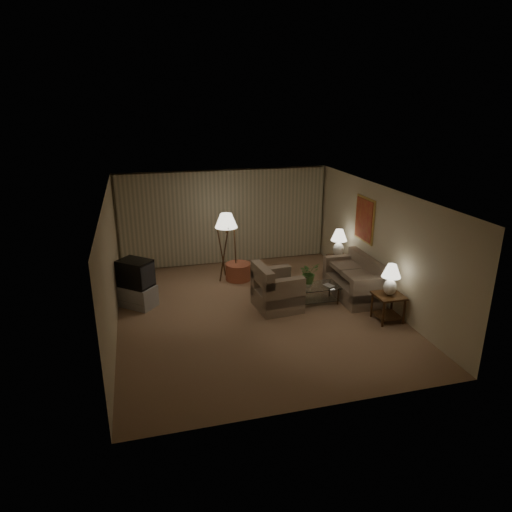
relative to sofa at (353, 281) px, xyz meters
The scene contains 16 objects.
ground 2.54m from the sofa, behind, with size 7.00×7.00×0.00m, color #996B54.
room_shell 3.10m from the sofa, 152.82° to the left, with size 6.04×7.02×2.72m.
sofa is the anchor object (origin of this frame).
armchair 1.97m from the sofa, behind, with size 1.17×1.13×0.84m.
side_table_near 1.36m from the sofa, 83.66° to the right, with size 0.59×0.59×0.60m.
side_table_far 1.26m from the sofa, 83.16° to the left, with size 0.50×0.42×0.60m.
table_lamp_near 1.49m from the sofa, 83.66° to the right, with size 0.40×0.40×0.69m.
table_lamp_far 1.41m from the sofa, 83.16° to the left, with size 0.42×0.42×0.73m.
coffee_table 1.05m from the sofa, behind, with size 1.14×0.62×0.41m.
tv_cabinet 5.11m from the sofa, behind, with size 0.96×0.93×0.50m, color #ABABAD.
crt_tv 5.13m from the sofa, behind, with size 0.88×0.86×0.62m, color black.
floor_lamp 3.36m from the sofa, 145.06° to the left, with size 0.58×0.58×1.78m.
ottoman 3.02m from the sofa, 144.11° to the left, with size 0.66×0.66×0.44m, color #B5583D.
vase 1.20m from the sofa, behind, with size 0.14×0.14×0.15m, color white.
flowers 1.27m from the sofa, behind, with size 0.45×0.39×0.50m, color #4A7C37.
book 0.82m from the sofa, 165.86° to the right, with size 0.18×0.24×0.02m, color olive.
Camera 1 is at (-2.36, -8.98, 4.56)m, focal length 32.00 mm.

